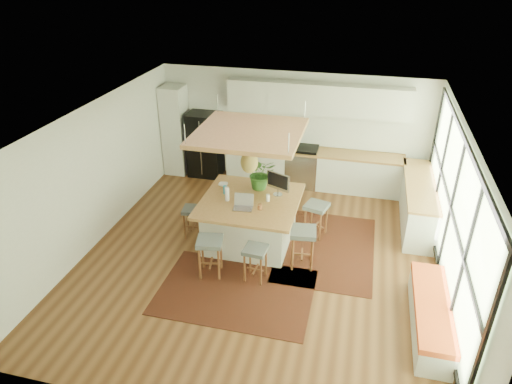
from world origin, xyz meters
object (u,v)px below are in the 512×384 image
(island, at_px, (250,220))
(stool_left_side, at_px, (193,220))
(monitor, at_px, (278,183))
(microwave, at_px, (243,138))
(island_plant, at_px, (260,177))
(laptop, at_px, (243,203))
(stool_right_front, at_px, (302,249))
(stool_near_right, at_px, (255,262))
(fridge, at_px, (205,140))
(stool_near_left, at_px, (210,258))
(stool_right_back, at_px, (316,220))

(island, bearing_deg, stool_left_side, -175.54)
(monitor, distance_m, microwave, 2.67)
(island, xyz_separation_m, island_plant, (0.07, 0.51, 0.72))
(laptop, xyz_separation_m, island_plant, (0.12, 0.88, 0.13))
(stool_right_front, bearing_deg, stool_left_side, 168.35)
(stool_near_right, xyz_separation_m, stool_right_front, (0.73, 0.59, 0.00))
(monitor, height_order, island_plant, island_plant)
(stool_right_front, xyz_separation_m, laptop, (-1.16, 0.19, 0.70))
(fridge, distance_m, monitor, 3.36)
(laptop, bearing_deg, fridge, 114.93)
(fridge, height_order, island_plant, fridge)
(stool_right_front, height_order, laptop, laptop)
(stool_near_right, bearing_deg, fridge, 120.37)
(island, height_order, microwave, microwave)
(stool_near_right, height_order, stool_left_side, stool_near_right)
(island, bearing_deg, microwave, 107.99)
(stool_near_right, height_order, monitor, monitor)
(fridge, height_order, stool_right_front, fridge)
(island, height_order, stool_right_front, island)
(stool_near_left, bearing_deg, monitor, 59.89)
(stool_near_right, bearing_deg, island, 108.49)
(stool_near_right, distance_m, island_plant, 1.89)
(stool_right_back, relative_size, stool_left_side, 1.14)
(island, distance_m, microwave, 2.85)
(stool_right_front, distance_m, laptop, 1.37)
(island, relative_size, microwave, 3.47)
(stool_near_left, bearing_deg, island_plant, 74.12)
(stool_near_right, relative_size, microwave, 1.23)
(stool_near_left, distance_m, stool_left_side, 1.35)
(fridge, xyz_separation_m, laptop, (1.83, -3.08, 0.12))
(island, bearing_deg, stool_right_front, -26.70)
(laptop, distance_m, island_plant, 0.90)
(stool_right_back, xyz_separation_m, monitor, (-0.75, -0.18, 0.83))
(island, relative_size, monitor, 3.60)
(stool_right_back, distance_m, microwave, 3.08)
(stool_right_front, height_order, monitor, monitor)
(stool_right_back, height_order, microwave, microwave)
(monitor, bearing_deg, stool_right_back, 37.13)
(stool_near_left, bearing_deg, microwave, 96.51)
(stool_right_back, xyz_separation_m, laptop, (-1.27, -0.87, 0.70))
(island_plant, bearing_deg, microwave, 113.65)
(stool_near_left, relative_size, microwave, 1.39)
(stool_left_side, bearing_deg, island_plant, 26.00)
(monitor, relative_size, island_plant, 0.79)
(microwave, xyz_separation_m, island_plant, (0.93, -2.12, 0.08))
(stool_left_side, height_order, monitor, monitor)
(stool_near_left, distance_m, island_plant, 1.98)
(island, relative_size, laptop, 4.84)
(stool_right_front, bearing_deg, laptop, 170.51)
(fridge, bearing_deg, island_plant, -48.45)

